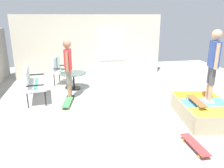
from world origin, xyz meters
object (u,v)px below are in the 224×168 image
(skate_ramp, at_px, (205,110))
(patio_bench, at_px, (32,81))
(patio_chair_near_house, at_px, (59,68))
(skateboard_by_bench, at_px, (68,102))
(patio_table, at_px, (74,78))
(skateboard_on_ramp, at_px, (197,101))
(person_skater, at_px, (213,61))
(skateboard_spare, at_px, (195,145))
(person_watching, at_px, (68,65))

(skate_ramp, height_order, patio_bench, patio_bench)
(patio_chair_near_house, xyz_separation_m, skateboard_by_bench, (-2.16, -0.28, -0.53))
(patio_chair_near_house, bearing_deg, patio_table, -144.54)
(patio_table, bearing_deg, skate_ramp, -133.11)
(patio_chair_near_house, bearing_deg, skateboard_on_ramp, -138.23)
(skate_ramp, relative_size, person_skater, 1.10)
(patio_bench, xyz_separation_m, skateboard_on_ramp, (-2.16, -4.06, -0.09))
(person_skater, relative_size, skateboard_spare, 2.16)
(skateboard_by_bench, relative_size, skateboard_on_ramp, 1.01)
(skateboard_on_ramp, bearing_deg, patio_table, 43.07)
(patio_chair_near_house, bearing_deg, patio_bench, 155.14)
(skate_ramp, relative_size, patio_chair_near_house, 1.87)
(skate_ramp, xyz_separation_m, patio_bench, (2.07, 4.37, 0.40))
(person_watching, bearing_deg, skateboard_spare, -143.25)
(patio_bench, distance_m, person_watching, 1.18)
(patio_chair_near_house, distance_m, skateboard_spare, 5.53)
(person_watching, bearing_deg, skateboard_by_bench, 171.97)
(person_watching, height_order, person_skater, person_skater)
(skate_ramp, xyz_separation_m, person_watching, (2.01, 3.29, 0.84))
(person_skater, height_order, skateboard_by_bench, person_skater)
(skate_ramp, distance_m, skateboard_by_bench, 3.68)
(patio_chair_near_house, bearing_deg, skateboard_by_bench, -172.50)
(person_skater, xyz_separation_m, skateboard_on_ramp, (-0.12, 0.38, -0.93))
(skate_ramp, xyz_separation_m, skateboard_on_ramp, (-0.08, 0.31, 0.30))
(skateboard_by_bench, xyz_separation_m, skateboard_on_ramp, (-1.57, -3.05, 0.44))
(person_watching, bearing_deg, skate_ramp, -121.46)
(patio_table, distance_m, person_watching, 1.15)
(skateboard_spare, relative_size, skateboard_on_ramp, 0.98)
(skateboard_by_bench, height_order, skateboard_spare, same)
(patio_chair_near_house, relative_size, skateboard_spare, 1.27)
(person_watching, xyz_separation_m, person_skater, (-1.98, -3.35, 0.39))
(patio_table, distance_m, skateboard_on_ramp, 4.15)
(skate_ramp, xyz_separation_m, skateboard_by_bench, (1.49, 3.36, -0.13))
(skate_ramp, distance_m, patio_bench, 4.85)
(skateboard_spare, bearing_deg, patio_bench, 46.91)
(patio_chair_near_house, xyz_separation_m, patio_table, (-0.70, -0.50, -0.21))
(patio_bench, bearing_deg, skateboard_by_bench, -120.16)
(skate_ramp, distance_m, patio_table, 4.31)
(person_skater, bearing_deg, patio_chair_near_house, 45.79)
(skate_ramp, relative_size, person_watching, 1.06)
(patio_bench, xyz_separation_m, person_watching, (-0.06, -1.09, 0.45))
(patio_bench, bearing_deg, skate_ramp, -115.38)
(skateboard_by_bench, relative_size, skateboard_spare, 1.03)
(skateboard_on_ramp, bearing_deg, skateboard_by_bench, 62.72)
(skate_ramp, distance_m, patio_chair_near_house, 5.17)
(skate_ramp, height_order, patio_chair_near_house, patio_chair_near_house)
(patio_table, distance_m, skateboard_spare, 4.66)
(skate_ramp, height_order, skateboard_spare, skate_ramp)
(person_skater, bearing_deg, skate_ramp, 115.60)
(person_watching, bearing_deg, patio_table, -8.56)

